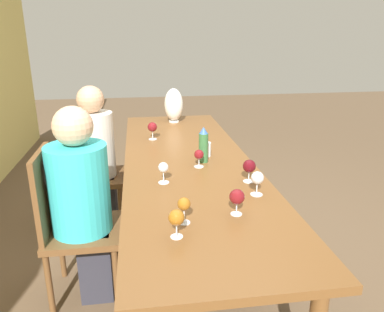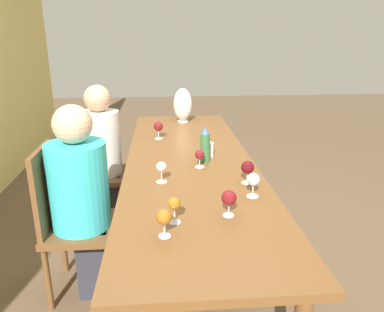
{
  "view_description": "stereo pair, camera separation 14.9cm",
  "coord_description": "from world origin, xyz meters",
  "px_view_note": "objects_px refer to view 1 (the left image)",
  "views": [
    {
      "loc": [
        -2.45,
        0.33,
        1.61
      ],
      "look_at": [
        -0.2,
        0.0,
        0.84
      ],
      "focal_mm": 35.0,
      "sensor_mm": 36.0,
      "label": 1
    },
    {
      "loc": [
        -2.47,
        0.18,
        1.61
      ],
      "look_at": [
        -0.2,
        0.0,
        0.84
      ],
      "focal_mm": 35.0,
      "sensor_mm": 36.0,
      "label": 2
    }
  ],
  "objects_px": {
    "water_tumbler": "(206,149)",
    "wine_glass_6": "(184,205)",
    "wine_glass_5": "(176,218)",
    "water_bottle": "(203,145)",
    "chair_far": "(87,170)",
    "wine_glass_7": "(249,167)",
    "wine_glass_1": "(237,197)",
    "vase": "(174,105)",
    "wine_glass_3": "(163,168)",
    "wine_glass_2": "(199,155)",
    "wine_glass_0": "(257,178)",
    "person_far": "(97,153)",
    "person_near": "(83,200)",
    "wine_glass_4": "(152,127)",
    "chair_near": "(70,222)"
  },
  "relations": [
    {
      "from": "wine_glass_6",
      "to": "chair_far",
      "type": "height_order",
      "value": "chair_far"
    },
    {
      "from": "wine_glass_7",
      "to": "chair_far",
      "type": "height_order",
      "value": "chair_far"
    },
    {
      "from": "wine_glass_5",
      "to": "chair_far",
      "type": "xyz_separation_m",
      "value": [
        1.53,
        0.58,
        -0.32
      ]
    },
    {
      "from": "wine_glass_2",
      "to": "wine_glass_6",
      "type": "bearing_deg",
      "value": 165.38
    },
    {
      "from": "wine_glass_2",
      "to": "person_near",
      "type": "relative_size",
      "value": 0.1
    },
    {
      "from": "wine_glass_5",
      "to": "water_bottle",
      "type": "bearing_deg",
      "value": -16.73
    },
    {
      "from": "vase",
      "to": "water_tumbler",
      "type": "bearing_deg",
      "value": -173.57
    },
    {
      "from": "chair_far",
      "to": "person_far",
      "type": "bearing_deg",
      "value": -90.0
    },
    {
      "from": "wine_glass_1",
      "to": "wine_glass_3",
      "type": "relative_size",
      "value": 1.04
    },
    {
      "from": "wine_glass_5",
      "to": "wine_glass_6",
      "type": "bearing_deg",
      "value": -21.74
    },
    {
      "from": "water_tumbler",
      "to": "chair_far",
      "type": "bearing_deg",
      "value": 63.98
    },
    {
      "from": "wine_glass_5",
      "to": "chair_far",
      "type": "distance_m",
      "value": 1.67
    },
    {
      "from": "wine_glass_7",
      "to": "person_far",
      "type": "xyz_separation_m",
      "value": [
        0.96,
        0.99,
        -0.18
      ]
    },
    {
      "from": "wine_glass_2",
      "to": "wine_glass_6",
      "type": "relative_size",
      "value": 0.91
    },
    {
      "from": "wine_glass_0",
      "to": "wine_glass_4",
      "type": "bearing_deg",
      "value": 23.37
    },
    {
      "from": "vase",
      "to": "wine_glass_7",
      "type": "xyz_separation_m",
      "value": [
        -1.6,
        -0.29,
        -0.08
      ]
    },
    {
      "from": "wine_glass_1",
      "to": "wine_glass_2",
      "type": "bearing_deg",
      "value": 5.98
    },
    {
      "from": "water_tumbler",
      "to": "wine_glass_2",
      "type": "relative_size",
      "value": 0.85
    },
    {
      "from": "water_tumbler",
      "to": "wine_glass_6",
      "type": "bearing_deg",
      "value": 163.73
    },
    {
      "from": "wine_glass_6",
      "to": "wine_glass_1",
      "type": "bearing_deg",
      "value": -79.6
    },
    {
      "from": "wine_glass_7",
      "to": "chair_near",
      "type": "distance_m",
      "value": 1.13
    },
    {
      "from": "chair_far",
      "to": "water_tumbler",
      "type": "bearing_deg",
      "value": -116.02
    },
    {
      "from": "wine_glass_3",
      "to": "person_far",
      "type": "height_order",
      "value": "person_far"
    },
    {
      "from": "wine_glass_7",
      "to": "wine_glass_1",
      "type": "bearing_deg",
      "value": 155.6
    },
    {
      "from": "vase",
      "to": "chair_near",
      "type": "distance_m",
      "value": 1.77
    },
    {
      "from": "vase",
      "to": "wine_glass_7",
      "type": "bearing_deg",
      "value": -169.71
    },
    {
      "from": "person_near",
      "to": "water_bottle",
      "type": "bearing_deg",
      "value": -67.58
    },
    {
      "from": "wine_glass_6",
      "to": "wine_glass_7",
      "type": "xyz_separation_m",
      "value": [
        0.45,
        -0.45,
        0.0
      ]
    },
    {
      "from": "water_tumbler",
      "to": "wine_glass_5",
      "type": "xyz_separation_m",
      "value": [
        -1.09,
        0.33,
        0.04
      ]
    },
    {
      "from": "vase",
      "to": "wine_glass_6",
      "type": "relative_size",
      "value": 2.54
    },
    {
      "from": "wine_glass_6",
      "to": "person_far",
      "type": "height_order",
      "value": "person_far"
    },
    {
      "from": "vase",
      "to": "chair_far",
      "type": "height_order",
      "value": "vase"
    },
    {
      "from": "vase",
      "to": "chair_near",
      "type": "xyz_separation_m",
      "value": [
        -1.53,
        0.79,
        -0.4
      ]
    },
    {
      "from": "wine_glass_3",
      "to": "wine_glass_7",
      "type": "xyz_separation_m",
      "value": [
        -0.06,
        -0.51,
        0.0
      ]
    },
    {
      "from": "wine_glass_2",
      "to": "wine_glass_7",
      "type": "height_order",
      "value": "wine_glass_7"
    },
    {
      "from": "chair_far",
      "to": "person_far",
      "type": "xyz_separation_m",
      "value": [
        0.0,
        -0.09,
        0.14
      ]
    },
    {
      "from": "wine_glass_2",
      "to": "chair_near",
      "type": "relative_size",
      "value": 0.12
    },
    {
      "from": "wine_glass_6",
      "to": "wine_glass_7",
      "type": "height_order",
      "value": "wine_glass_7"
    },
    {
      "from": "wine_glass_0",
      "to": "person_far",
      "type": "bearing_deg",
      "value": 40.45
    },
    {
      "from": "water_bottle",
      "to": "vase",
      "type": "distance_m",
      "value": 1.21
    },
    {
      "from": "wine_glass_2",
      "to": "wine_glass_1",
      "type": "bearing_deg",
      "value": -174.02
    },
    {
      "from": "chair_far",
      "to": "person_far",
      "type": "distance_m",
      "value": 0.17
    },
    {
      "from": "wine_glass_2",
      "to": "chair_far",
      "type": "relative_size",
      "value": 0.12
    },
    {
      "from": "vase",
      "to": "wine_glass_3",
      "type": "bearing_deg",
      "value": 171.97
    },
    {
      "from": "wine_glass_6",
      "to": "person_far",
      "type": "distance_m",
      "value": 1.52
    },
    {
      "from": "water_bottle",
      "to": "wine_glass_6",
      "type": "height_order",
      "value": "water_bottle"
    },
    {
      "from": "wine_glass_1",
      "to": "wine_glass_5",
      "type": "xyz_separation_m",
      "value": [
        -0.17,
        0.32,
        0.0
      ]
    },
    {
      "from": "person_far",
      "to": "water_bottle",
      "type": "bearing_deg",
      "value": -125.91
    },
    {
      "from": "wine_glass_3",
      "to": "wine_glass_7",
      "type": "relative_size",
      "value": 0.93
    },
    {
      "from": "vase",
      "to": "person_near",
      "type": "xyz_separation_m",
      "value": [
        -1.53,
        0.7,
        -0.26
      ]
    }
  ]
}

